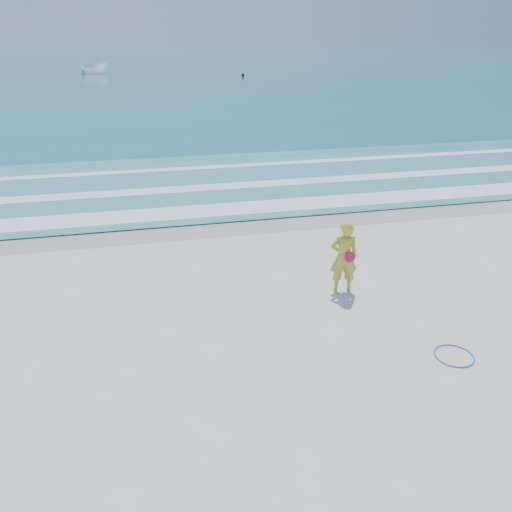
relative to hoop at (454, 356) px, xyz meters
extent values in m
plane|color=silver|center=(-3.44, -0.45, -0.01)|extent=(400.00, 400.00, 0.00)
cube|color=#B2A893|center=(-3.44, 8.55, -0.01)|extent=(400.00, 2.40, 0.00)
cube|color=#19727F|center=(-3.44, 104.55, 0.01)|extent=(400.00, 190.00, 0.04)
cube|color=#59B7AD|center=(-3.44, 13.55, 0.03)|extent=(400.00, 10.00, 0.01)
cube|color=white|center=(-3.44, 9.85, 0.04)|extent=(400.00, 1.40, 0.01)
cube|color=white|center=(-3.44, 12.75, 0.04)|extent=(400.00, 0.90, 0.01)
cube|color=white|center=(-3.44, 16.05, 0.04)|extent=(400.00, 0.60, 0.01)
torus|color=blue|center=(0.00, 0.00, 0.00)|extent=(0.94, 0.94, 0.03)
imported|color=white|center=(-11.73, 74.07, 0.91)|extent=(4.90, 3.20, 1.77)
sphere|color=black|center=(8.61, 64.35, 0.25)|extent=(0.45, 0.45, 0.45)
imported|color=gold|center=(-1.20, 3.14, 0.92)|extent=(0.75, 0.56, 1.87)
cylinder|color=#C51142|center=(-1.12, 2.96, 1.00)|extent=(0.27, 0.08, 0.27)
camera|label=1|loc=(-5.78, -7.27, 6.05)|focal=35.00mm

